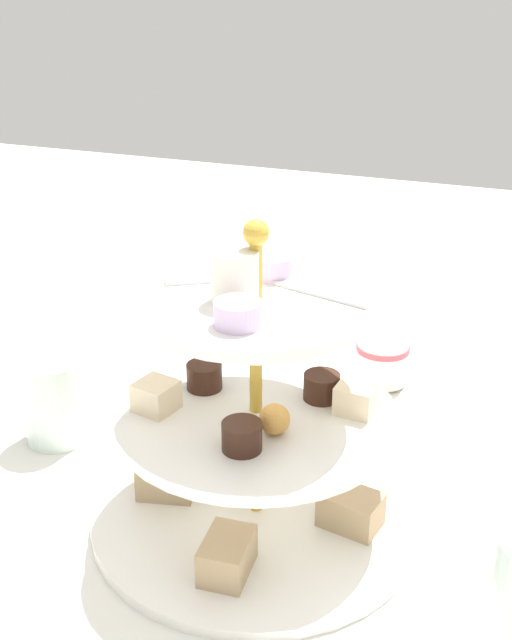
% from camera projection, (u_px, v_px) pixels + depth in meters
% --- Properties ---
extents(ground_plane, '(2.40, 2.40, 0.00)m').
position_uv_depth(ground_plane, '(256.00, 518.00, 0.68)').
color(ground_plane, silver).
extents(tiered_serving_stand, '(0.28, 0.28, 0.26)m').
position_uv_depth(tiered_serving_stand, '(255.00, 439.00, 0.65)').
color(tiered_serving_stand, white).
rests_on(tiered_serving_stand, ground_plane).
extents(water_glass_short_left, '(0.06, 0.06, 0.07)m').
position_uv_depth(water_glass_short_left, '(255.00, 348.00, 0.91)').
color(water_glass_short_left, silver).
rests_on(water_glass_short_left, ground_plane).
extents(teacup_with_saucer, '(0.09, 0.09, 0.05)m').
position_uv_depth(teacup_with_saucer, '(382.00, 366.00, 0.89)').
color(teacup_with_saucer, white).
rests_on(teacup_with_saucer, ground_plane).
extents(water_glass_mid_back, '(0.06, 0.06, 0.09)m').
position_uv_depth(water_glass_mid_back, '(54.00, 400.00, 0.78)').
color(water_glass_mid_back, silver).
rests_on(water_glass_mid_back, ground_plane).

